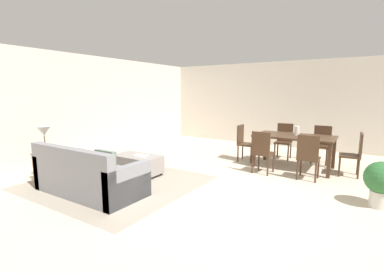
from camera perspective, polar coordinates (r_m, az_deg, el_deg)
ground_plane at (r=4.84m, az=7.65°, el=-12.08°), size 10.80×10.80×0.00m
wall_back at (r=9.30m, az=21.04°, el=6.11°), size 9.00×0.12×2.70m
wall_left at (r=7.87m, az=-21.68°, el=5.63°), size 0.12×11.00×2.70m
area_rug at (r=5.66m, az=-15.21°, el=-9.10°), size 3.00×2.80×0.01m
couch at (r=5.15m, az=-20.56°, el=-7.83°), size 1.97×0.91×0.86m
ottoman_table at (r=6.01m, az=-11.19°, el=-5.51°), size 1.02×0.58×0.42m
side_table at (r=6.18m, az=-27.80°, el=-4.07°), size 0.40×0.40×0.56m
table_lamp at (r=6.09m, az=-28.17°, el=0.78°), size 0.26×0.26×0.52m
dining_table at (r=6.77m, az=20.27°, el=-0.52°), size 1.71×0.97×0.76m
dining_chair_near_left at (r=6.11m, az=14.24°, el=-2.70°), size 0.42×0.42×0.92m
dining_chair_near_right at (r=5.93m, az=22.79°, el=-3.50°), size 0.40×0.40×0.92m
dining_chair_far_left at (r=7.73m, az=18.40°, el=-0.45°), size 0.42×0.42×0.92m
dining_chair_far_right at (r=7.55m, az=25.10°, el=-1.06°), size 0.41×0.41×0.92m
dining_chair_head_east at (r=6.64m, az=30.46°, el=-2.76°), size 0.43×0.43×0.92m
dining_chair_head_west at (r=7.16m, az=10.61°, el=-0.86°), size 0.42×0.42×0.92m
vase_centerpiece at (r=6.74m, az=20.80°, el=1.07°), size 0.11×0.11×0.21m
book_on_ottoman at (r=5.84m, az=-10.54°, el=-3.92°), size 0.30×0.25×0.03m
potted_plant at (r=5.10m, az=34.42°, el=-7.54°), size 0.49×0.49×0.71m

